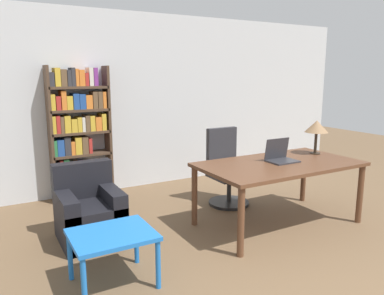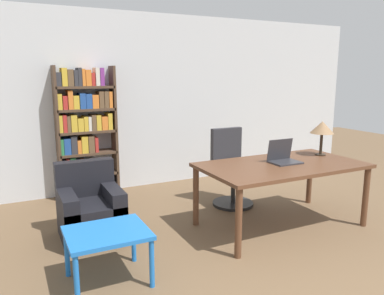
# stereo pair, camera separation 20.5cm
# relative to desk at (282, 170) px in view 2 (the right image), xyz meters

# --- Properties ---
(wall_back) EXTENTS (8.00, 0.06, 2.70)m
(wall_back) POSITION_rel_desk_xyz_m (-0.76, 2.32, 0.67)
(wall_back) COLOR silver
(wall_back) RESTS_ON ground_plane
(desk) EXTENTS (1.90, 1.04, 0.76)m
(desk) POSITION_rel_desk_xyz_m (0.00, 0.00, 0.00)
(desk) COLOR brown
(desk) RESTS_ON ground_plane
(laptop) EXTENTS (0.34, 0.26, 0.27)m
(laptop) POSITION_rel_desk_xyz_m (0.05, 0.05, 0.14)
(laptop) COLOR #2D2D33
(laptop) RESTS_ON desk
(table_lamp) EXTENTS (0.30, 0.30, 0.44)m
(table_lamp) POSITION_rel_desk_xyz_m (0.75, 0.15, 0.43)
(table_lamp) COLOR #2D2319
(table_lamp) RESTS_ON desk
(office_chair) EXTENTS (0.56, 0.56, 1.05)m
(office_chair) POSITION_rel_desk_xyz_m (-0.12, 0.92, -0.22)
(office_chair) COLOR black
(office_chair) RESTS_ON ground_plane
(side_table_blue) EXTENTS (0.68, 0.57, 0.47)m
(side_table_blue) POSITION_rel_desk_xyz_m (-2.13, -0.32, -0.27)
(side_table_blue) COLOR blue
(side_table_blue) RESTS_ON ground_plane
(armchair) EXTENTS (0.64, 0.69, 0.82)m
(armchair) POSITION_rel_desk_xyz_m (-2.08, 0.67, -0.40)
(armchair) COLOR black
(armchair) RESTS_ON ground_plane
(bookshelf) EXTENTS (0.84, 0.28, 1.89)m
(bookshelf) POSITION_rel_desk_xyz_m (-1.84, 2.13, 0.26)
(bookshelf) COLOR #4C3828
(bookshelf) RESTS_ON ground_plane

